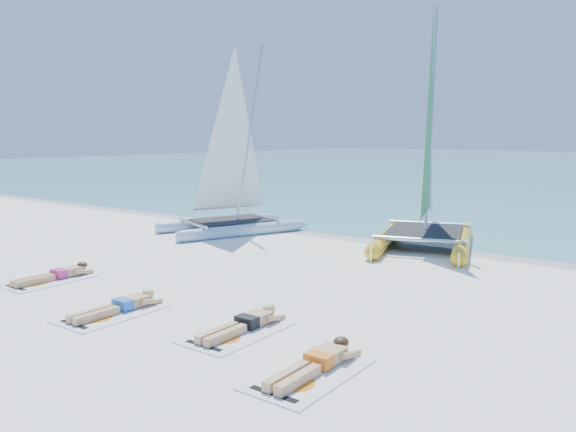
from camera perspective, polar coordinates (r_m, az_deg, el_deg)
name	(u,v)px	position (r m, az deg, el deg)	size (l,w,h in m)	color
ground	(233,270)	(13.23, -5.63, -5.51)	(140.00, 140.00, 0.00)	white
wet_sand_strip	(351,237)	(17.60, 6.45, -2.10)	(140.00, 1.40, 0.01)	beige
catamaran_blue	(232,175)	(18.32, -5.67, 4.21)	(3.73, 5.09, 6.28)	#A4BED7
catamaran_yellow	(428,166)	(16.71, 14.07, 4.91)	(3.94, 5.74, 7.13)	yellow
towel_a	(49,281)	(13.26, -23.07, -6.05)	(1.00, 1.85, 0.02)	white
sunbather_a	(57,274)	(13.33, -22.39, -5.46)	(0.37, 1.73, 0.26)	#DEAC74
towel_b	(112,314)	(10.48, -17.43, -9.44)	(1.00, 1.85, 0.02)	white
sunbather_b	(121,305)	(10.56, -16.60, -8.66)	(0.37, 1.73, 0.26)	#DEAC74
towel_c	(238,332)	(9.14, -5.15, -11.69)	(1.00, 1.85, 0.02)	white
sunbather_c	(245,323)	(9.24, -4.36, -10.74)	(0.37, 1.73, 0.26)	#DEAC74
towel_d	(309,374)	(7.65, 2.13, -15.75)	(1.00, 1.85, 0.02)	white
sunbather_d	(317,361)	(7.75, 2.96, -14.54)	(0.37, 1.73, 0.26)	#DEAC74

